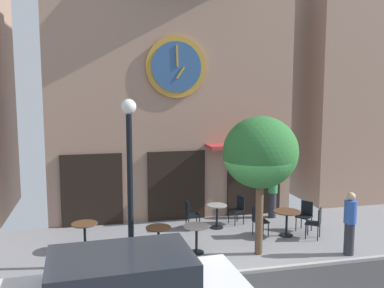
% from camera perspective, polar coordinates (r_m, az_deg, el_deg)
% --- Properties ---
extents(clock_building, '(8.16, 3.73, 9.71)m').
position_cam_1_polar(clock_building, '(14.83, -3.11, 10.12)').
color(clock_building, '#9E7A66').
rests_on(clock_building, ground_plane).
extents(neighbor_building_right, '(5.83, 4.81, 14.61)m').
position_cam_1_polar(neighbor_building_right, '(19.37, 21.74, 15.79)').
color(neighbor_building_right, '#9E7A66').
rests_on(neighbor_building_right, ground_plane).
extents(street_lamp, '(0.36, 0.36, 4.08)m').
position_cam_1_polar(street_lamp, '(10.19, -8.39, -5.28)').
color(street_lamp, black).
rests_on(street_lamp, ground_plane).
extents(street_tree, '(1.95, 1.76, 3.64)m').
position_cam_1_polar(street_tree, '(10.87, 9.27, -1.22)').
color(street_tree, brown).
rests_on(street_tree, ground_plane).
extents(cafe_table_center, '(0.69, 0.69, 0.76)m').
position_cam_1_polar(cafe_table_center, '(11.81, -14.33, -11.42)').
color(cafe_table_center, black).
rests_on(cafe_table_center, ground_plane).
extents(cafe_table_near_door, '(0.65, 0.65, 0.76)m').
position_cam_1_polar(cafe_table_near_door, '(11.20, -4.57, -12.34)').
color(cafe_table_near_door, black).
rests_on(cafe_table_near_door, ground_plane).
extents(cafe_table_leftmost, '(0.69, 0.69, 0.75)m').
position_cam_1_polar(cafe_table_leftmost, '(11.32, 0.61, -12.08)').
color(cafe_table_leftmost, black).
rests_on(cafe_table_leftmost, ground_plane).
extents(cafe_table_near_curb, '(0.62, 0.62, 0.74)m').
position_cam_1_polar(cafe_table_near_curb, '(13.29, 3.40, -9.27)').
color(cafe_table_near_curb, black).
rests_on(cafe_table_near_curb, ground_plane).
extents(cafe_table_center_right, '(0.79, 0.79, 0.75)m').
position_cam_1_polar(cafe_table_center_right, '(12.87, 12.71, -9.68)').
color(cafe_table_center_right, black).
rests_on(cafe_table_center_right, ground_plane).
extents(cafe_chair_facing_street, '(0.50, 0.50, 0.90)m').
position_cam_1_polar(cafe_chair_facing_street, '(13.76, 6.29, -8.54)').
color(cafe_chair_facing_street, black).
rests_on(cafe_chair_facing_street, ground_plane).
extents(cafe_chair_right_end, '(0.56, 0.56, 0.90)m').
position_cam_1_polar(cafe_chair_right_end, '(12.85, 16.46, -9.96)').
color(cafe_chair_right_end, black).
rests_on(cafe_chair_right_end, ground_plane).
extents(cafe_chair_near_lamp, '(0.56, 0.56, 0.90)m').
position_cam_1_polar(cafe_chair_near_lamp, '(13.50, 15.11, -9.08)').
color(cafe_chair_near_lamp, black).
rests_on(cafe_chair_near_lamp, ground_plane).
extents(cafe_chair_left_end, '(0.42, 0.42, 0.90)m').
position_cam_1_polar(cafe_chair_left_end, '(12.66, 8.95, -10.01)').
color(cafe_chair_left_end, black).
rests_on(cafe_chair_left_end, ground_plane).
extents(cafe_chair_mid_row, '(0.41, 0.41, 0.90)m').
position_cam_1_polar(cafe_chair_mid_row, '(13.12, -0.25, -9.30)').
color(cafe_chair_mid_row, black).
rests_on(cafe_chair_mid_row, ground_plane).
extents(pedestrian_blue, '(0.33, 0.33, 1.67)m').
position_cam_1_polar(pedestrian_blue, '(11.85, 20.61, -9.94)').
color(pedestrian_blue, '#2D2D38').
rests_on(pedestrian_blue, ground_plane).
extents(pedestrian_green, '(0.44, 0.44, 1.67)m').
position_cam_1_polar(pedestrian_green, '(14.50, 10.87, -6.45)').
color(pedestrian_green, '#2D2D38').
rests_on(pedestrian_green, ground_plane).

